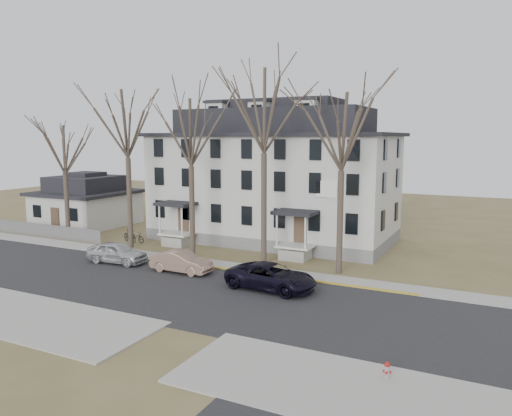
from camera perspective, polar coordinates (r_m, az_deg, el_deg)
The scene contains 19 objects.
ground at distance 27.99m, azimuth -9.89°, elevation -10.57°, with size 120.00×120.00×0.00m, color brown.
main_road at distance 29.54m, azimuth -7.56°, elevation -9.51°, with size 120.00×10.00×0.04m, color #27272A.
far_sidewalk at distance 34.46m, azimuth -1.93°, elevation -6.87°, with size 120.00×2.00×0.08m, color #A09F97.
near_sidewalk_right at distance 18.93m, azimuth 12.26°, elevation -20.15°, with size 14.00×5.00×0.08m, color #A09F97.
yellow_curb at distance 31.65m, azimuth 5.35°, elevation -8.27°, with size 14.00×0.25×0.06m, color gold.
boarding_house at distance 43.24m, azimuth 2.00°, elevation 3.43°, with size 20.80×12.36×12.05m.
small_house at distance 53.55m, azimuth -18.80°, elevation 0.54°, with size 8.70×8.70×5.00m.
fence at distance 48.85m, azimuth -23.26°, elevation -3.06°, with size 14.00×0.06×1.20m, color gray.
tree_far_left at distance 41.10m, azimuth -14.57°, elevation 9.86°, with size 8.40×8.40×13.72m.
tree_mid_left at distance 37.43m, azimuth -7.49°, elevation 9.11°, with size 7.80×7.80×12.74m.
tree_center at distance 34.50m, azimuth 0.93°, elevation 11.73°, with size 9.00×9.00×14.70m.
tree_mid_right at distance 32.44m, azimuth 9.83°, elevation 9.22°, with size 7.80×7.80×12.74m.
tree_bungalow at distance 45.97m, azimuth -21.11°, elevation 6.59°, with size 6.60×6.60×10.78m.
car_silver at distance 36.85m, azimuth -15.58°, elevation -4.97°, with size 1.78×4.42×1.51m, color silver.
car_tan at distance 33.50m, azimuth -8.53°, elevation -6.16°, with size 1.48×4.25×1.40m, color #967461.
car_navy at distance 29.51m, azimuth 1.75°, elevation -7.92°, with size 2.51×5.44×1.51m, color black.
bicycle_left at distance 43.52m, azimuth -13.54°, elevation -3.29°, with size 0.63×1.81×0.95m, color black.
bicycle_right at distance 43.79m, azimuth -14.22°, elevation -3.13°, with size 0.52×1.85×1.11m, color black.
fire_hydrant at distance 19.87m, azimuth 14.75°, elevation -17.60°, with size 0.31×0.29×0.74m.
Camera 1 is at (15.90, -21.25, 8.91)m, focal length 35.00 mm.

